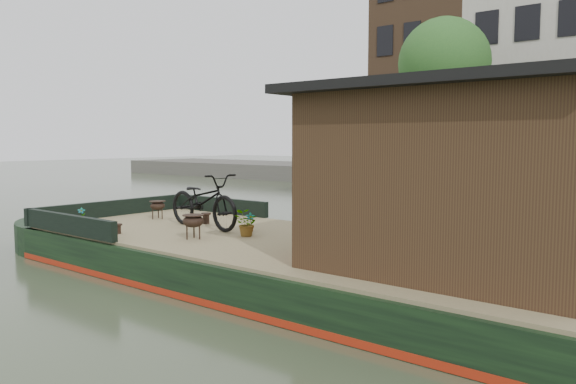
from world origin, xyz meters
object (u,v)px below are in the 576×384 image
Objects in this scene: potted_plant_a at (251,222)px; dinghy at (396,195)px; bicycle at (203,201)px; cabin at (464,176)px; brazier_rear at (158,210)px; brazier_front at (193,227)px.

potted_plant_a reaches higher than dinghy.
cabin is at bearing -84.72° from bicycle.
cabin is 1.18× the size of dinghy.
dinghy is (-6.92, 11.10, -1.53)m from cabin.
cabin reaches higher than bicycle.
cabin is at bearing -4.27° from potted_plant_a.
bicycle is 5.68× the size of potted_plant_a.
brazier_rear is 0.12× the size of dinghy.
potted_plant_a is 0.11× the size of dinghy.
cabin is 4.62m from brazier_front.
potted_plant_a is 1.20m from brazier_front.
brazier_front is 0.13× the size of dinghy.
potted_plant_a is at bearing -161.28° from dinghy.
cabin is 1.96× the size of bicycle.
brazier_front reaches higher than dinghy.
cabin reaches higher than brazier_front.
brazier_front is at bearing -163.79° from dinghy.
brazier_rear is (-2.75, 0.00, 0.02)m from potted_plant_a.
dinghy is (-1.73, 11.03, -0.83)m from bicycle.
brazier_front is at bearing -25.26° from brazier_rear.
potted_plant_a is 0.91× the size of brazier_rear.
cabin is 13.17m from dinghy.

